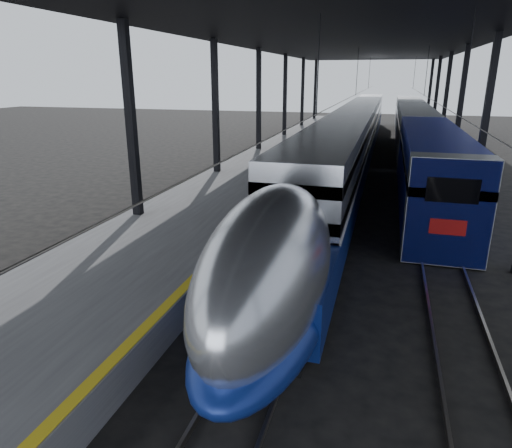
% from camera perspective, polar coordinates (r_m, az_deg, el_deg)
% --- Properties ---
extents(ground, '(160.00, 160.00, 0.00)m').
position_cam_1_polar(ground, '(14.84, -4.10, -9.55)').
color(ground, black).
rests_on(ground, ground).
extents(platform, '(6.00, 80.00, 1.00)m').
position_cam_1_polar(platform, '(33.93, 1.81, 7.20)').
color(platform, '#4C4C4F').
rests_on(platform, ground).
extents(yellow_strip, '(0.30, 80.00, 0.01)m').
position_cam_1_polar(yellow_strip, '(33.28, 6.55, 7.77)').
color(yellow_strip, gold).
rests_on(yellow_strip, platform).
extents(rails, '(6.52, 80.00, 0.16)m').
position_cam_1_polar(rails, '(33.03, 15.45, 5.52)').
color(rails, slate).
rests_on(rails, ground).
extents(canopy, '(18.00, 75.00, 9.47)m').
position_cam_1_polar(canopy, '(32.52, 11.95, 21.64)').
color(canopy, black).
rests_on(canopy, ground).
extents(tgv_train, '(3.03, 65.20, 4.34)m').
position_cam_1_polar(tgv_train, '(38.30, 12.08, 10.38)').
color(tgv_train, silver).
rests_on(tgv_train, ground).
extents(second_train, '(3.00, 56.05, 4.13)m').
position_cam_1_polar(second_train, '(44.65, 19.25, 10.91)').
color(second_train, navy).
rests_on(second_train, ground).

